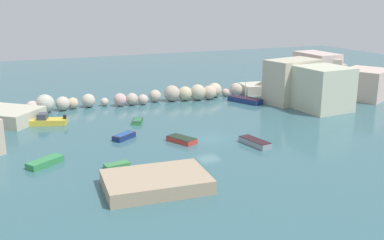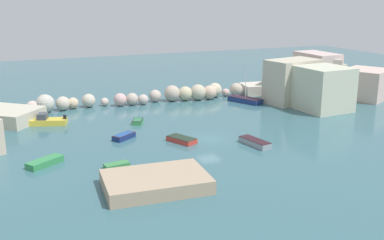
{
  "view_description": "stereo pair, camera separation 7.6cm",
  "coord_description": "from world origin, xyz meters",
  "px_view_note": "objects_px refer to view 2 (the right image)",
  "views": [
    {
      "loc": [
        -21.8,
        -46.38,
        16.2
      ],
      "look_at": [
        0.0,
        5.14,
        1.0
      ],
      "focal_mm": 42.84,
      "sensor_mm": 36.0,
      "label": 1
    },
    {
      "loc": [
        -21.73,
        -46.41,
        16.2
      ],
      "look_at": [
        0.0,
        5.14,
        1.0
      ],
      "focal_mm": 42.84,
      "sensor_mm": 36.0,
      "label": 2
    }
  ],
  "objects_px": {
    "moored_boat_3": "(124,136)",
    "moored_boat_4": "(182,140)",
    "moored_boat_2": "(117,165)",
    "stone_dock": "(156,182)",
    "moored_boat_1": "(138,121)",
    "moored_boat_5": "(48,121)",
    "moored_boat_0": "(255,142)",
    "moored_boat_6": "(45,162)",
    "moored_boat_7": "(245,100)"
  },
  "relations": [
    {
      "from": "stone_dock",
      "to": "moored_boat_3",
      "type": "xyz_separation_m",
      "value": [
        1.08,
        14.99,
        -0.28
      ]
    },
    {
      "from": "moored_boat_7",
      "to": "moored_boat_3",
      "type": "bearing_deg",
      "value": -88.17
    },
    {
      "from": "moored_boat_2",
      "to": "moored_boat_4",
      "type": "height_order",
      "value": "moored_boat_4"
    },
    {
      "from": "moored_boat_3",
      "to": "moored_boat_4",
      "type": "distance_m",
      "value": 6.88
    },
    {
      "from": "moored_boat_0",
      "to": "moored_boat_1",
      "type": "relative_size",
      "value": 1.59
    },
    {
      "from": "moored_boat_2",
      "to": "moored_boat_3",
      "type": "height_order",
      "value": "moored_boat_3"
    },
    {
      "from": "moored_boat_1",
      "to": "moored_boat_5",
      "type": "bearing_deg",
      "value": -86.3
    },
    {
      "from": "moored_boat_4",
      "to": "moored_boat_6",
      "type": "distance_m",
      "value": 15.29
    },
    {
      "from": "stone_dock",
      "to": "moored_boat_4",
      "type": "distance_m",
      "value": 13.19
    },
    {
      "from": "moored_boat_4",
      "to": "moored_boat_5",
      "type": "bearing_deg",
      "value": 18.34
    },
    {
      "from": "moored_boat_1",
      "to": "moored_boat_2",
      "type": "relative_size",
      "value": 1.06
    },
    {
      "from": "moored_boat_0",
      "to": "moored_boat_4",
      "type": "height_order",
      "value": "moored_boat_0"
    },
    {
      "from": "moored_boat_0",
      "to": "moored_boat_1",
      "type": "height_order",
      "value": "moored_boat_0"
    },
    {
      "from": "moored_boat_4",
      "to": "moored_boat_7",
      "type": "relative_size",
      "value": 0.65
    },
    {
      "from": "moored_boat_3",
      "to": "moored_boat_5",
      "type": "relative_size",
      "value": 0.62
    },
    {
      "from": "stone_dock",
      "to": "moored_boat_0",
      "type": "xyz_separation_m",
      "value": [
        14.0,
        6.98,
        -0.27
      ]
    },
    {
      "from": "moored_boat_2",
      "to": "moored_boat_5",
      "type": "height_order",
      "value": "moored_boat_5"
    },
    {
      "from": "moored_boat_4",
      "to": "moored_boat_1",
      "type": "bearing_deg",
      "value": -12.42
    },
    {
      "from": "moored_boat_1",
      "to": "moored_boat_5",
      "type": "distance_m",
      "value": 11.68
    },
    {
      "from": "moored_boat_5",
      "to": "moored_boat_1",
      "type": "bearing_deg",
      "value": 179.23
    },
    {
      "from": "moored_boat_1",
      "to": "moored_boat_3",
      "type": "bearing_deg",
      "value": -6.25
    },
    {
      "from": "moored_boat_0",
      "to": "moored_boat_3",
      "type": "relative_size",
      "value": 1.39
    },
    {
      "from": "moored_boat_1",
      "to": "stone_dock",
      "type": "bearing_deg",
      "value": 11.21
    },
    {
      "from": "moored_boat_1",
      "to": "moored_boat_2",
      "type": "distance_m",
      "value": 16.19
    },
    {
      "from": "stone_dock",
      "to": "moored_boat_1",
      "type": "distance_m",
      "value": 21.54
    },
    {
      "from": "stone_dock",
      "to": "moored_boat_4",
      "type": "relative_size",
      "value": 2.35
    },
    {
      "from": "moored_boat_0",
      "to": "moored_boat_4",
      "type": "relative_size",
      "value": 1.13
    },
    {
      "from": "moored_boat_3",
      "to": "moored_boat_7",
      "type": "distance_m",
      "value": 25.13
    },
    {
      "from": "moored_boat_0",
      "to": "moored_boat_1",
      "type": "bearing_deg",
      "value": -156.65
    },
    {
      "from": "stone_dock",
      "to": "moored_boat_3",
      "type": "distance_m",
      "value": 15.03
    },
    {
      "from": "moored_boat_3",
      "to": "moored_boat_4",
      "type": "xyz_separation_m",
      "value": [
        5.79,
        -3.73,
        -0.03
      ]
    },
    {
      "from": "stone_dock",
      "to": "moored_boat_7",
      "type": "relative_size",
      "value": 1.54
    },
    {
      "from": "moored_boat_7",
      "to": "moored_boat_0",
      "type": "bearing_deg",
      "value": -51.13
    },
    {
      "from": "moored_boat_6",
      "to": "moored_boat_7",
      "type": "bearing_deg",
      "value": 173.45
    },
    {
      "from": "moored_boat_5",
      "to": "moored_boat_7",
      "type": "distance_m",
      "value": 30.06
    },
    {
      "from": "moored_boat_3",
      "to": "moored_boat_7",
      "type": "bearing_deg",
      "value": -8.76
    },
    {
      "from": "moored_boat_5",
      "to": "moored_boat_6",
      "type": "relative_size",
      "value": 1.29
    },
    {
      "from": "moored_boat_1",
      "to": "moored_boat_7",
      "type": "bearing_deg",
      "value": 128.53
    },
    {
      "from": "stone_dock",
      "to": "moored_boat_5",
      "type": "xyz_separation_m",
      "value": [
        -6.48,
        24.98,
        -0.1
      ]
    },
    {
      "from": "moored_boat_1",
      "to": "moored_boat_3",
      "type": "relative_size",
      "value": 0.87
    },
    {
      "from": "moored_boat_2",
      "to": "moored_boat_3",
      "type": "relative_size",
      "value": 0.83
    },
    {
      "from": "moored_boat_3",
      "to": "moored_boat_6",
      "type": "xyz_separation_m",
      "value": [
        -9.41,
        -5.38,
        -0.01
      ]
    },
    {
      "from": "moored_boat_2",
      "to": "moored_boat_3",
      "type": "xyz_separation_m",
      "value": [
        3.03,
        8.77,
        0.1
      ]
    },
    {
      "from": "moored_boat_1",
      "to": "moored_boat_3",
      "type": "xyz_separation_m",
      "value": [
        -3.44,
        -6.06,
        0.06
      ]
    },
    {
      "from": "moored_boat_6",
      "to": "moored_boat_5",
      "type": "bearing_deg",
      "value": -130.95
    },
    {
      "from": "moored_boat_3",
      "to": "moored_boat_5",
      "type": "xyz_separation_m",
      "value": [
        -7.56,
        9.99,
        0.18
      ]
    },
    {
      "from": "moored_boat_1",
      "to": "moored_boat_4",
      "type": "distance_m",
      "value": 10.07
    },
    {
      "from": "moored_boat_0",
      "to": "moored_boat_2",
      "type": "xyz_separation_m",
      "value": [
        -15.95,
        -0.77,
        -0.11
      ]
    },
    {
      "from": "moored_boat_4",
      "to": "moored_boat_3",
      "type": "bearing_deg",
      "value": 31.3
    },
    {
      "from": "moored_boat_2",
      "to": "moored_boat_7",
      "type": "relative_size",
      "value": 0.44
    }
  ]
}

